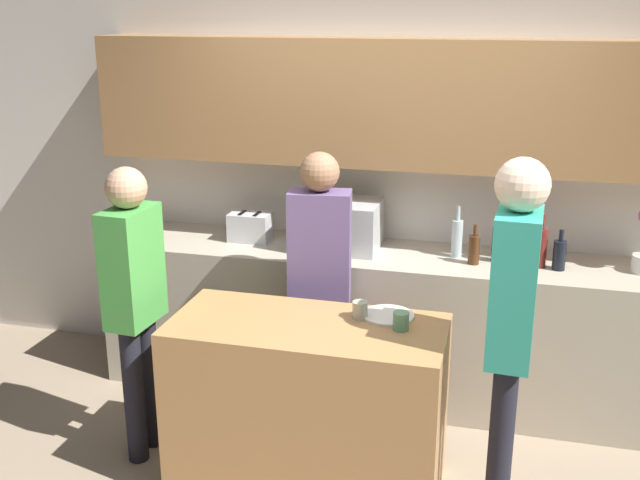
{
  "coord_description": "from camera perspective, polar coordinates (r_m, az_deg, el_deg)",
  "views": [
    {
      "loc": [
        0.68,
        -2.88,
        2.38
      ],
      "look_at": [
        -0.22,
        0.58,
        1.25
      ],
      "focal_mm": 42.0,
      "sensor_mm": 36.0,
      "label": 1
    }
  ],
  "objects": [
    {
      "name": "back_wall",
      "position": [
        4.67,
        6.04,
        6.98
      ],
      "size": [
        6.4,
        0.4,
        2.7
      ],
      "color": "silver",
      "rests_on": "ground_plane"
    },
    {
      "name": "back_counter",
      "position": [
        4.73,
        5.12,
        -6.43
      ],
      "size": [
        3.6,
        0.62,
        0.94
      ],
      "color": "#B7AD99",
      "rests_on": "ground_plane"
    },
    {
      "name": "kitchen_island",
      "position": [
        3.85,
        -0.96,
        -12.56
      ],
      "size": [
        1.35,
        0.62,
        0.9
      ],
      "color": "#B27F4C",
      "rests_on": "ground_plane"
    },
    {
      "name": "microwave",
      "position": [
        4.6,
        1.32,
        1.18
      ],
      "size": [
        0.52,
        0.39,
        0.3
      ],
      "color": "#B7BABC",
      "rests_on": "back_counter"
    },
    {
      "name": "toaster",
      "position": [
        4.78,
        -5.36,
        0.98
      ],
      "size": [
        0.26,
        0.16,
        0.18
      ],
      "color": "silver",
      "rests_on": "back_counter"
    },
    {
      "name": "bottle_0",
      "position": [
        4.52,
        10.4,
        0.19
      ],
      "size": [
        0.06,
        0.06,
        0.31
      ],
      "color": "silver",
      "rests_on": "back_counter"
    },
    {
      "name": "bottle_1",
      "position": [
        4.42,
        11.66,
        -0.68
      ],
      "size": [
        0.07,
        0.07,
        0.24
      ],
      "color": "#472814",
      "rests_on": "back_counter"
    },
    {
      "name": "bottle_2",
      "position": [
        4.49,
        13.43,
        -0.28
      ],
      "size": [
        0.08,
        0.08,
        0.28
      ],
      "color": "black",
      "rests_on": "back_counter"
    },
    {
      "name": "bottle_3",
      "position": [
        4.56,
        14.81,
        -0.06
      ],
      "size": [
        0.08,
        0.08,
        0.29
      ],
      "color": "maroon",
      "rests_on": "back_counter"
    },
    {
      "name": "bottle_4",
      "position": [
        4.46,
        16.43,
        -0.51
      ],
      "size": [
        0.08,
        0.08,
        0.31
      ],
      "color": "maroon",
      "rests_on": "back_counter"
    },
    {
      "name": "bottle_5",
      "position": [
        4.45,
        17.78,
        -1.06
      ],
      "size": [
        0.07,
        0.07,
        0.24
      ],
      "color": "black",
      "rests_on": "back_counter"
    },
    {
      "name": "plate_on_island",
      "position": [
        3.73,
        5.2,
        -5.76
      ],
      "size": [
        0.26,
        0.26,
        0.01
      ],
      "color": "white",
      "rests_on": "kitchen_island"
    },
    {
      "name": "cup_0",
      "position": [
        3.7,
        3.07,
        -5.35
      ],
      "size": [
        0.08,
        0.08,
        0.09
      ],
      "color": "#B0B59D",
      "rests_on": "kitchen_island"
    },
    {
      "name": "cup_1",
      "position": [
        3.59,
        6.18,
        -6.16
      ],
      "size": [
        0.08,
        0.08,
        0.09
      ],
      "color": "#5F9974",
      "rests_on": "kitchen_island"
    },
    {
      "name": "person_left",
      "position": [
        4.02,
        -13.97,
        -3.78
      ],
      "size": [
        0.21,
        0.35,
        1.62
      ],
      "rotation": [
        0.0,
        0.0,
        -1.64
      ],
      "color": "black",
      "rests_on": "ground_plane"
    },
    {
      "name": "person_center",
      "position": [
        4.15,
        -0.03,
        -2.32
      ],
      "size": [
        0.36,
        0.24,
        1.64
      ],
      "rotation": [
        0.0,
        0.0,
        -2.99
      ],
      "color": "black",
      "rests_on": "ground_plane"
    },
    {
      "name": "person_right",
      "position": [
        3.42,
        14.4,
        -5.57
      ],
      "size": [
        0.23,
        0.35,
        1.78
      ],
      "rotation": [
        0.0,
        0.0,
        1.52
      ],
      "color": "black",
      "rests_on": "ground_plane"
    }
  ]
}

